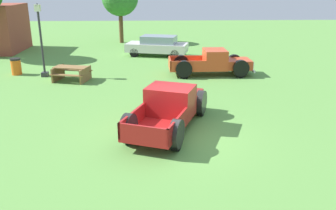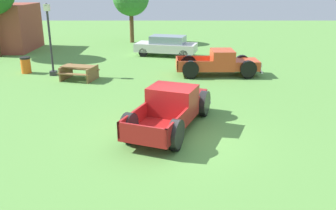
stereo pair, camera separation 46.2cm
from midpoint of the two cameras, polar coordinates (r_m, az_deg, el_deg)
ground_plane at (r=12.50m, az=0.06°, el=-4.86°), size 80.00×80.00×0.00m
pickup_truck_foreground at (r=13.14m, az=-0.51°, el=-0.28°), size 3.39×5.21×1.50m
pickup_truck_behind_left at (r=20.77m, az=6.99°, el=6.72°), size 4.80×1.94×1.46m
sedan_distant_a at (r=26.12m, az=-2.21°, el=9.50°), size 4.66×2.81×1.45m
lamp_post_near at (r=21.19m, az=-20.23°, el=9.84°), size 0.36×0.36×4.02m
picnic_table at (r=20.07m, az=-15.81°, el=5.12°), size 2.10×1.87×0.78m
trash_can at (r=22.54m, az=-23.65°, el=5.67°), size 0.59×0.59×0.95m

